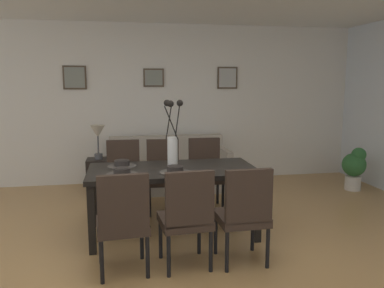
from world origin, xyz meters
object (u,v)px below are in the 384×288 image
bowl_near_left (122,171)px  bowl_near_right (122,163)px  potted_plant (354,166)px  dining_chair_mid_left (244,211)px  dining_chair_mid_right (205,170)px  centerpiece_vase (173,142)px  dining_chair_near_left (123,218)px  dining_chair_far_right (163,172)px  bowl_far_left (175,168)px  dining_chair_far_left (187,214)px  framed_picture_left (75,78)px  dining_chair_near_right (123,173)px  dining_table (173,175)px  table_lamp (98,134)px  sofa (169,171)px  framed_picture_center (154,78)px  side_table (99,176)px  framed_picture_right (227,78)px

bowl_near_left → bowl_near_right: same height
bowl_near_left → potted_plant: bowl_near_left is taller
dining_chair_mid_left → dining_chair_mid_right: size_ratio=1.00×
potted_plant → centerpiece_vase: bearing=-157.3°
dining_chair_mid_right → bowl_near_left: bearing=-136.0°
dining_chair_near_left → dining_chair_mid_right: (1.09, 1.71, 0.00)m
dining_chair_far_right → bowl_far_left: size_ratio=5.41×
dining_chair_far_left → framed_picture_left: 3.64m
dining_chair_far_right → centerpiece_vase: (0.02, -0.83, 0.51)m
dining_chair_near_right → framed_picture_left: bearing=115.6°
bowl_far_left → dining_table: bearing=90.0°
dining_chair_mid_left → bowl_near_left: bearing=148.7°
dining_chair_near_left → framed_picture_left: 3.51m
framed_picture_left → potted_plant: framed_picture_left is taller
table_lamp → centerpiece_vase: bearing=-63.7°
bowl_near_left → bowl_near_right: size_ratio=1.00×
centerpiece_vase → table_lamp: bearing=116.3°
dining_chair_near_right → bowl_near_left: size_ratio=5.41×
bowl_near_left → bowl_far_left: (0.54, 0.00, 0.00)m
sofa → dining_chair_near_right: bearing=-124.9°
dining_chair_far_left → potted_plant: (2.98, 2.09, -0.14)m
dining_chair_near_left → centerpiece_vase: 1.14m
bowl_near_left → potted_plant: size_ratio=0.25×
dining_chair_near_left → bowl_near_right: 1.09m
table_lamp → potted_plant: size_ratio=0.76×
dining_chair_mid_right → bowl_near_right: dining_chair_mid_right is taller
dining_chair_near_left → potted_plant: 4.12m
dining_chair_mid_left → framed_picture_center: 3.47m
bowl_far_left → dining_chair_near_right: bearing=116.5°
potted_plant → sofa: bearing=167.6°
framed_picture_left → side_table: bearing=-57.2°
dining_chair_mid_right → framed_picture_center: framed_picture_center is taller
sofa → side_table: 1.07m
side_table → framed_picture_center: (0.89, 0.55, 1.47)m
dining_chair_far_right → framed_picture_left: framed_picture_left is taller
bowl_far_left → potted_plant: bearing=25.9°
bowl_far_left → framed_picture_right: bearing=64.0°
dining_chair_near_right → dining_chair_mid_left: same height
bowl_near_left → table_lamp: 2.04m
dining_chair_mid_left → centerpiece_vase: size_ratio=1.25×
centerpiece_vase → framed_picture_right: 2.75m
dining_chair_mid_left → potted_plant: (2.46, 2.11, -0.14)m
framed_picture_center → bowl_far_left: bearing=-90.0°
dining_chair_far_left → dining_chair_mid_right: 1.77m
dining_chair_near_left → side_table: size_ratio=1.77×
dining_table → dining_chair_mid_left: bearing=-57.8°
side_table → bowl_far_left: bearing=-66.0°
potted_plant → bowl_near_left: bearing=-157.7°
dining_chair_near_right → dining_chair_far_left: same height
bowl_near_right → dining_chair_mid_left: bearing=-44.4°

